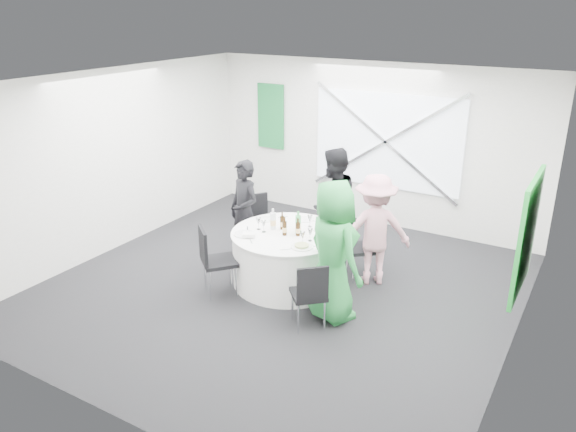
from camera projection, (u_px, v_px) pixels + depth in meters
The scene contains 48 objects.
floor at pixel (281, 288), 7.75m from camera, with size 6.00×6.00×0.00m, color black.
ceiling at pixel (280, 82), 6.75m from camera, with size 6.00×6.00×0.00m, color white.
wall_back at pixel (371, 145), 9.66m from camera, with size 6.00×6.00×0.00m, color silver.
wall_front at pixel (100, 287), 4.84m from camera, with size 6.00×6.00×0.00m, color silver.
wall_left at pixel (115, 161), 8.68m from camera, with size 6.00×6.00×0.00m, color silver.
wall_right at pixel (526, 238), 5.83m from camera, with size 6.00×6.00×0.00m, color silver.
window_panel at pixel (387, 141), 9.45m from camera, with size 2.60×0.03×1.60m, color silver.
window_brace_a at pixel (386, 142), 9.42m from camera, with size 0.05×0.05×3.16m, color silver.
window_brace_b at pixel (386, 142), 9.42m from camera, with size 0.05×0.05×3.16m, color silver.
green_banner at pixel (271, 116), 10.47m from camera, with size 0.55×0.04×1.20m, color #13622D.
green_sign at pixel (527, 236), 6.41m from camera, with size 0.05×1.20×1.40m, color #18882A.
banquet_table at pixel (288, 258), 7.78m from camera, with size 1.56×1.56×0.76m.
chair_back at pixel (337, 226), 8.61m from camera, with size 0.43×0.43×0.83m.
chair_back_left at pixel (258, 219), 8.72m from camera, with size 0.58×0.58×0.92m.
chair_back_right at pixel (369, 242), 7.88m from camera, with size 0.60×0.59×0.93m.
chair_front_right at pixel (310, 291), 6.61m from camera, with size 0.56×0.56×0.87m.
chair_front_left at pixel (213, 256), 7.40m from camera, with size 0.62×0.62×0.96m.
person_man_back_left at pixel (244, 211), 8.36m from camera, with size 0.57×0.37×1.56m, color black.
person_man_back at pixel (333, 205), 8.38m from camera, with size 0.84×0.46×1.73m, color black.
person_woman_pink at pixel (375, 230), 7.67m from camera, with size 1.01×0.47×1.57m, color #CA8394.
person_woman_green at pixel (333, 251), 6.75m from camera, with size 0.87×0.57×1.78m, color #238239.
plate_back at pixel (305, 220), 8.07m from camera, with size 0.25×0.25×0.01m.
plate_back_left at pixel (265, 219), 8.08m from camera, with size 0.25×0.25×0.01m.
plate_back_right at pixel (323, 229), 7.70m from camera, with size 0.27×0.27×0.04m.
plate_front_right at pixel (302, 246), 7.17m from camera, with size 0.28×0.28×0.04m.
plate_front_left at pixel (244, 234), 7.57m from camera, with size 0.28×0.28×0.01m.
napkin at pixel (249, 235), 7.47m from camera, with size 0.16×0.11×0.05m, color white.
beer_bottle_a at pixel (282, 223), 7.72m from camera, with size 0.06×0.06×0.25m.
beer_bottle_b at pixel (298, 223), 7.68m from camera, with size 0.06×0.06×0.26m.
beer_bottle_c at pixel (298, 229), 7.51m from camera, with size 0.06×0.06×0.24m.
beer_bottle_d at pixel (285, 228), 7.52m from camera, with size 0.06×0.06×0.26m.
green_water_bottle at pixel (298, 225), 7.56m from camera, with size 0.08×0.08×0.32m.
clear_water_bottle at pixel (273, 221), 7.72m from camera, with size 0.08×0.08×0.30m.
wine_glass_a at pixel (303, 235), 7.24m from camera, with size 0.07×0.07×0.17m.
wine_glass_b at pixel (310, 218), 7.80m from camera, with size 0.07×0.07×0.17m.
wine_glass_c at pixel (258, 221), 7.70m from camera, with size 0.07×0.07×0.17m.
wine_glass_d at pixel (264, 223), 7.61m from camera, with size 0.07×0.07×0.17m.
wine_glass_e at pixel (310, 232), 7.33m from camera, with size 0.07×0.07×0.17m.
fork_a at pixel (247, 229), 7.76m from camera, with size 0.01×0.15×0.01m, color silver.
knife_a at pixel (251, 241), 7.35m from camera, with size 0.01×0.15×0.01m, color silver.
fork_b at pixel (329, 237), 7.50m from camera, with size 0.01×0.15×0.01m, color silver.
knife_b at pixel (327, 227), 7.82m from camera, with size 0.01×0.15×0.01m, color silver.
fork_c at pixel (318, 222), 8.00m from camera, with size 0.01×0.15×0.01m, color silver.
knife_c at pixel (301, 218), 8.15m from camera, with size 0.01×0.15×0.01m, color silver.
fork_d at pixel (285, 250), 7.10m from camera, with size 0.01×0.15×0.01m, color silver.
knife_d at pixel (314, 246), 7.20m from camera, with size 0.01×0.15×0.01m, color silver.
fork_e at pixel (283, 217), 8.17m from camera, with size 0.01×0.15×0.01m, color silver.
knife_e at pixel (262, 221), 8.05m from camera, with size 0.01×0.15×0.01m, color silver.
Camera 1 is at (3.59, -5.88, 3.70)m, focal length 35.00 mm.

